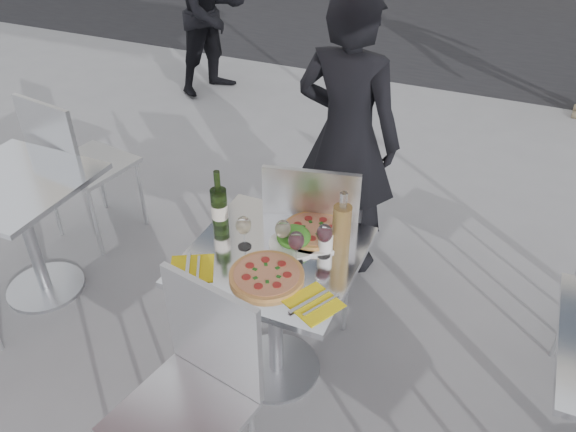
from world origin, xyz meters
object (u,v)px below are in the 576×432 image
at_px(main_table, 275,290).
at_px(salad_plate, 294,238).
at_px(woman_diner, 347,139).
at_px(wineglass_white_a, 244,227).
at_px(chair_near, 195,383).
at_px(napkin_right, 314,303).
at_px(pizza_far, 314,231).
at_px(wineglass_red_a, 296,242).
at_px(sugar_shaker, 326,241).
at_px(side_chair_lfar, 73,159).
at_px(wineglass_red_b, 324,234).
at_px(chair_far, 313,228).
at_px(pedestrian_a, 212,13).
at_px(wine_bottle, 219,206).
at_px(side_table_left, 22,214).
at_px(pizza_near, 267,275).
at_px(napkin_left, 192,268).
at_px(carafe, 342,227).
at_px(wineglass_white_b, 283,230).

distance_m(main_table, salad_plate, 0.27).
height_order(woman_diner, wineglass_white_a, woman_diner).
xyz_separation_m(chair_near, napkin_right, (0.31, 0.39, 0.18)).
height_order(chair_near, pizza_far, chair_near).
bearing_deg(napkin_right, wineglass_red_a, 156.18).
relative_size(sugar_shaker, wineglass_white_a, 0.68).
bearing_deg(side_chair_lfar, wineglass_white_a, 168.67).
xyz_separation_m(main_table, wineglass_red_b, (0.20, 0.08, 0.32)).
bearing_deg(chair_far, salad_plate, 84.25).
distance_m(pedestrian_a, wine_bottle, 3.50).
relative_size(pizza_far, salad_plate, 1.46).
bearing_deg(woman_diner, wine_bottle, 77.37).
bearing_deg(side_table_left, wineglass_red_a, -0.63).
height_order(sugar_shaker, wineglass_red_b, wineglass_red_b).
bearing_deg(side_table_left, sugar_shaker, 3.51).
bearing_deg(sugar_shaker, wineglass_red_a, -124.99).
height_order(side_chair_lfar, wine_bottle, wine_bottle).
xyz_separation_m(woman_diner, wineglass_red_a, (0.12, -1.00, 0.03)).
bearing_deg(wineglass_white_a, pizza_far, 40.36).
relative_size(pedestrian_a, wine_bottle, 5.26).
xyz_separation_m(pizza_near, wine_bottle, (-0.34, 0.23, 0.10)).
bearing_deg(pizza_far, wine_bottle, -163.67).
bearing_deg(sugar_shaker, pedestrian_a, 127.33).
distance_m(pizza_near, napkin_left, 0.32).
height_order(woman_diner, napkin_right, woman_diner).
xyz_separation_m(chair_near, wineglass_white_a, (-0.09, 0.60, 0.29)).
relative_size(side_table_left, pizza_far, 2.33).
relative_size(side_chair_lfar, wine_bottle, 3.42).
distance_m(chair_far, pedestrian_a, 3.38).
bearing_deg(main_table, side_table_left, 180.00).
relative_size(salad_plate, wineglass_white_a, 1.40).
relative_size(chair_near, pedestrian_a, 0.62).
bearing_deg(wineglass_red_b, napkin_right, -76.43).
distance_m(pedestrian_a, wineglass_red_a, 3.80).
bearing_deg(pedestrian_a, side_chair_lfar, -146.05).
distance_m(pizza_far, wineglass_red_b, 0.18).
xyz_separation_m(woman_diner, salad_plate, (0.06, -0.90, -0.05)).
distance_m(side_table_left, sugar_shaker, 1.72).
xyz_separation_m(pizza_near, wineglass_red_a, (0.07, 0.13, 0.10)).
bearing_deg(wine_bottle, carafe, 6.60).
bearing_deg(wineglass_white_b, side_chair_lfar, 163.28).
bearing_deg(main_table, chair_near, -94.14).
xyz_separation_m(wineglass_red_a, napkin_right, (0.16, -0.20, -0.11)).
relative_size(chair_far, wineglass_white_b, 6.32).
xyz_separation_m(main_table, woman_diner, (-0.01, 0.99, 0.29)).
distance_m(side_table_left, carafe, 1.79).
height_order(pedestrian_a, pizza_near, pedestrian_a).
bearing_deg(napkin_left, salad_plate, 16.38).
relative_size(carafe, wineglass_red_b, 1.84).
bearing_deg(wineglass_white_a, salad_plate, 27.10).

